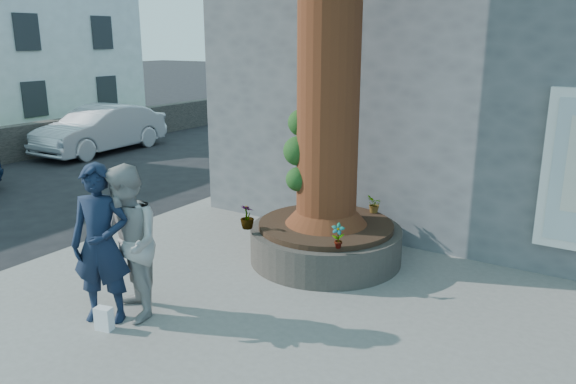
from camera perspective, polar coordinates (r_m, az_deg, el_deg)
The scene contains 14 objects.
ground at distance 7.72m, azimuth -8.92°, elevation -11.16°, with size 120.00×120.00×0.00m, color black.
pavement at distance 7.66m, azimuth 4.78°, elevation -10.73°, with size 9.00×8.00×0.12m, color slate.
yellow_line at distance 10.42m, azimuth -18.00°, elevation -4.56°, with size 0.10×30.00×0.01m, color yellow.
stone_shop at distance 12.50m, azimuth 23.24°, elevation 12.98°, with size 10.30×8.30×6.30m.
planter at distance 8.63m, azimuth 3.84°, elevation -5.06°, with size 2.30×2.30×0.60m.
cottage_far at distance 24.89m, azimuth -26.61°, elevation 14.70°, with size 7.30×7.40×8.75m.
man at distance 6.97m, azimuth -18.48°, elevation -5.05°, with size 0.70×0.46×1.93m, color #111C31.
woman at distance 6.95m, azimuth -16.06°, elevation -5.08°, with size 0.92×0.72×1.89m, color #A9A6A2.
shopping_bag at distance 7.05m, azimuth -18.19°, elevation -12.13°, with size 0.20×0.12×0.28m, color white.
car_silver at distance 18.26m, azimuth -18.49°, elevation 6.08°, with size 1.50×4.31×1.42m, color #B2B3BA.
plant_a at distance 7.48m, azimuth 5.10°, elevation -4.47°, with size 0.18×0.12×0.34m, color gray.
plant_b at distance 9.55m, azimuth 1.79°, elevation 0.29°, with size 0.24×0.23×0.43m, color gray.
plant_c at distance 8.23m, azimuth -4.17°, elevation -2.50°, with size 0.20×0.20×0.36m, color gray.
plant_d at distance 9.05m, azimuth 8.77°, elevation -1.25°, with size 0.25×0.23×0.28m, color gray.
Camera 1 is at (4.66, -5.11, 3.43)m, focal length 35.00 mm.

